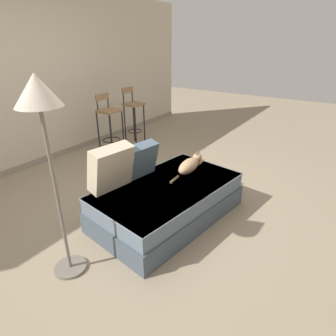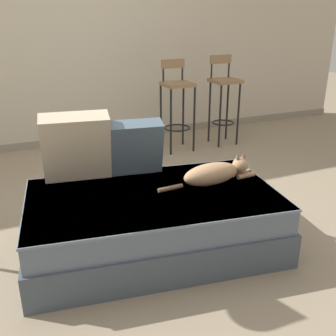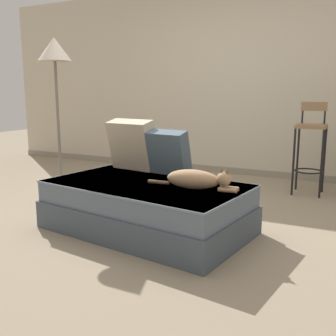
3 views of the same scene
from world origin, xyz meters
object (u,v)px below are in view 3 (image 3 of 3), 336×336
(cat, at_px, (197,179))
(floor_lamp, at_px, (55,65))
(couch, at_px, (147,206))
(bar_stool_near_window, at_px, (311,140))
(throw_pillow_middle, at_px, (168,152))
(throw_pillow_corner, at_px, (133,145))

(cat, bearing_deg, floor_lamp, 170.08)
(couch, xyz_separation_m, bar_stool_near_window, (1.04, 1.90, 0.40))
(throw_pillow_middle, bearing_deg, floor_lamp, -174.50)
(couch, bearing_deg, cat, -1.65)
(bar_stool_near_window, bearing_deg, throw_pillow_corner, -134.47)
(couch, distance_m, floor_lamp, 1.67)
(throw_pillow_middle, height_order, bar_stool_near_window, bar_stool_near_window)
(bar_stool_near_window, height_order, floor_lamp, floor_lamp)
(couch, bearing_deg, throw_pillow_corner, 132.04)
(throw_pillow_corner, distance_m, throw_pillow_middle, 0.41)
(couch, height_order, bar_stool_near_window, bar_stool_near_window)
(cat, relative_size, bar_stool_near_window, 0.72)
(floor_lamp, bearing_deg, cat, -9.92)
(throw_pillow_corner, relative_size, bar_stool_near_window, 0.47)
(couch, height_order, floor_lamp, floor_lamp)
(bar_stool_near_window, bearing_deg, cat, -107.17)
(bar_stool_near_window, bearing_deg, floor_lamp, -143.26)
(throw_pillow_middle, xyz_separation_m, cat, (0.44, -0.39, -0.13))
(bar_stool_near_window, xyz_separation_m, floor_lamp, (-2.19, -1.63, 0.78))
(cat, distance_m, bar_stool_near_window, 2.01)
(throw_pillow_corner, height_order, bar_stool_near_window, bar_stool_near_window)
(floor_lamp, bearing_deg, couch, -13.09)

